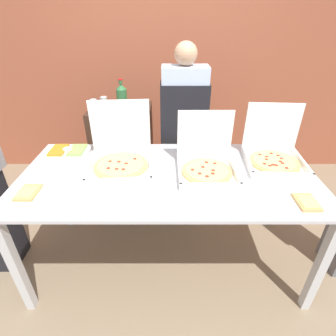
# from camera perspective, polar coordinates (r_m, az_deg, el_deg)

# --- Properties ---
(ground_plane) EXTENTS (16.00, 16.00, 0.00)m
(ground_plane) POSITION_cam_1_polar(r_m,az_deg,el_deg) (2.46, 0.00, -18.85)
(ground_plane) COLOR #847056
(brick_wall_behind) EXTENTS (10.00, 0.06, 2.80)m
(brick_wall_behind) POSITION_cam_1_polar(r_m,az_deg,el_deg) (3.33, -0.10, 22.54)
(brick_wall_behind) COLOR #9E5138
(brick_wall_behind) RESTS_ON ground_plane
(buffet_table) EXTENTS (2.11, 0.99, 0.88)m
(buffet_table) POSITION_cam_1_polar(r_m,az_deg,el_deg) (1.94, 0.00, -3.71)
(buffet_table) COLOR silver
(buffet_table) RESTS_ON ground_plane
(pizza_box_far_left) EXTENTS (0.49, 0.50, 0.45)m
(pizza_box_far_left) POSITION_cam_1_polar(r_m,az_deg,el_deg) (1.99, -10.28, 2.61)
(pizza_box_far_left) COLOR white
(pizza_box_far_left) RESTS_ON buffet_table
(pizza_box_near_left) EXTENTS (0.41, 0.43, 0.41)m
(pizza_box_near_left) POSITION_cam_1_polar(r_m,az_deg,el_deg) (1.90, 8.29, 1.23)
(pizza_box_near_left) COLOR white
(pizza_box_near_left) RESTS_ON buffet_table
(pizza_box_far_right) EXTENTS (0.45, 0.46, 0.42)m
(pizza_box_far_right) POSITION_cam_1_polar(r_m,az_deg,el_deg) (2.16, 21.97, 2.97)
(pizza_box_far_right) COLOR white
(pizza_box_far_right) RESTS_ON buffet_table
(paper_plate_front_left) EXTENTS (0.22, 0.22, 0.03)m
(paper_plate_front_left) POSITION_cam_1_polar(r_m,az_deg,el_deg) (1.89, -28.13, -4.88)
(paper_plate_front_left) COLOR white
(paper_plate_front_left) RESTS_ON buffet_table
(paper_plate_front_center) EXTENTS (0.24, 0.24, 0.03)m
(paper_plate_front_center) POSITION_cam_1_polar(r_m,az_deg,el_deg) (1.80, 27.92, -6.68)
(paper_plate_front_center) COLOR white
(paper_plate_front_center) RESTS_ON buffet_table
(veggie_tray) EXTENTS (0.34, 0.24, 0.05)m
(veggie_tray) POSITION_cam_1_polar(r_m,az_deg,el_deg) (2.29, -20.94, 3.26)
(veggie_tray) COLOR white
(veggie_tray) RESTS_ON buffet_table
(sideboard_podium) EXTENTS (0.61, 0.48, 1.06)m
(sideboard_podium) POSITION_cam_1_polar(r_m,az_deg,el_deg) (2.91, -9.50, 2.76)
(sideboard_podium) COLOR #382319
(sideboard_podium) RESTS_ON ground_plane
(soda_bottle) EXTENTS (0.10, 0.10, 0.29)m
(soda_bottle) POSITION_cam_1_polar(r_m,az_deg,el_deg) (2.61, -10.08, 15.04)
(soda_bottle) COLOR #2D6638
(soda_bottle) RESTS_ON sideboard_podium
(soda_can_silver) EXTENTS (0.07, 0.07, 0.12)m
(soda_can_silver) POSITION_cam_1_polar(r_m,az_deg,el_deg) (2.67, -13.80, 13.53)
(soda_can_silver) COLOR silver
(soda_can_silver) RESTS_ON sideboard_podium
(soda_can_colored) EXTENTS (0.07, 0.07, 0.12)m
(soda_can_colored) POSITION_cam_1_polar(r_m,az_deg,el_deg) (2.61, -15.88, 12.86)
(soda_can_colored) COLOR #334CB2
(soda_can_colored) RESTS_ON sideboard_podium
(person_server_vest) EXTENTS (0.42, 0.24, 1.69)m
(person_server_vest) POSITION_cam_1_polar(r_m,az_deg,el_deg) (2.49, 3.34, 8.86)
(person_server_vest) COLOR slate
(person_server_vest) RESTS_ON ground_plane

